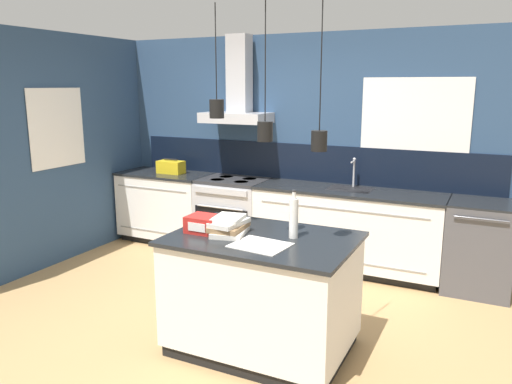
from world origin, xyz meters
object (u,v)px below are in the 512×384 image
Objects in this scene: red_supply_box at (204,224)px; dishwasher at (479,247)px; bottle_on_island at (294,217)px; oven_range at (234,216)px; yellow_toolbox at (171,167)px; book_stack at (229,226)px.

dishwasher is at bearing 47.06° from red_supply_box.
bottle_on_island is (-1.23, -1.88, 0.61)m from dishwasher.
oven_range is at bearing 112.73° from red_supply_box.
yellow_toolbox reaches higher than oven_range.
red_supply_box is 0.73× the size of yellow_toolbox.
oven_range is 2.51× the size of bottle_on_island.
book_stack is 0.20m from red_supply_box.
bottle_on_island is at bearing -123.21° from dishwasher.
bottle_on_island is (1.53, -1.88, 0.61)m from oven_range.
bottle_on_island is 1.45× the size of red_supply_box.
dishwasher is 2.51× the size of bottle_on_island.
book_stack reaches higher than dishwasher.
red_supply_box is (-0.20, -0.04, 0.00)m from book_stack.
dishwasher is 2.84m from red_supply_box.
dishwasher is at bearing 49.65° from book_stack.
red_supply_box is at bearing -132.94° from dishwasher.
red_supply_box is at bearing -168.86° from book_stack.
dishwasher is 2.49× the size of book_stack.
bottle_on_island is at bearing -37.61° from yellow_toolbox.
oven_range and dishwasher have the same top height.
dishwasher is (2.76, 0.00, 0.00)m from oven_range.
book_stack is (1.05, -2.00, 0.52)m from oven_range.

